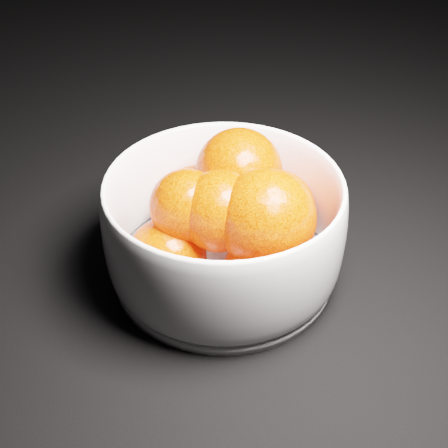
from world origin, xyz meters
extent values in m
cube|color=black|center=(0.00, 0.00, 0.00)|extent=(3.00, 3.00, 0.00)
cylinder|color=silver|center=(-0.10, -0.25, 0.01)|extent=(0.23, 0.23, 0.01)
sphere|color=#F0350A|center=(-0.05, -0.22, 0.05)|extent=(0.09, 0.09, 0.09)
sphere|color=#F0350A|center=(-0.12, -0.19, 0.05)|extent=(0.07, 0.07, 0.07)
sphere|color=#F0350A|center=(-0.16, -0.28, 0.05)|extent=(0.08, 0.08, 0.08)
sphere|color=#F0350A|center=(-0.08, -0.32, 0.05)|extent=(0.08, 0.08, 0.08)
sphere|color=#F0350A|center=(-0.08, -0.21, 0.10)|extent=(0.09, 0.09, 0.09)
sphere|color=#F0350A|center=(-0.14, -0.26, 0.10)|extent=(0.07, 0.07, 0.07)
sphere|color=#F0350A|center=(-0.07, -0.29, 0.10)|extent=(0.09, 0.09, 0.09)
sphere|color=#F0350A|center=(-0.11, -0.27, 0.10)|extent=(0.08, 0.08, 0.08)
camera|label=1|loc=(-0.19, -0.73, 0.44)|focal=50.00mm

